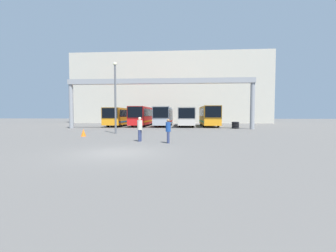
# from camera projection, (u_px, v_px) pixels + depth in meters

# --- Properties ---
(ground_plane) EXTENTS (200.00, 200.00, 0.00)m
(ground_plane) POSITION_uv_depth(u_px,v_px,m) (117.00, 153.00, 11.65)
(ground_plane) COLOR #514F4C
(building_backdrop) EXTENTS (47.37, 12.00, 16.55)m
(building_backdrop) POSITION_uv_depth(u_px,v_px,m) (171.00, 90.00, 57.54)
(building_backdrop) COLOR #B7B2A3
(building_backdrop) RESTS_ON ground
(overhead_gantry) EXTENTS (26.02, 0.80, 6.96)m
(overhead_gantry) POSITION_uv_depth(u_px,v_px,m) (159.00, 87.00, 31.16)
(overhead_gantry) COLOR gray
(overhead_gantry) RESTS_ON ground
(bus_slot_0) EXTENTS (2.63, 11.03, 3.07)m
(bus_slot_0) POSITION_uv_depth(u_px,v_px,m) (120.00, 116.00, 39.14)
(bus_slot_0) COLOR orange
(bus_slot_0) RESTS_ON ground
(bus_slot_1) EXTENTS (2.46, 12.35, 3.25)m
(bus_slot_1) POSITION_uv_depth(u_px,v_px,m) (143.00, 115.00, 39.52)
(bus_slot_1) COLOR red
(bus_slot_1) RESTS_ON ground
(bus_slot_2) EXTENTS (2.51, 11.05, 3.18)m
(bus_slot_2) POSITION_uv_depth(u_px,v_px,m) (164.00, 115.00, 38.60)
(bus_slot_2) COLOR #999EA5
(bus_slot_2) RESTS_ON ground
(bus_slot_3) EXTENTS (2.61, 12.45, 3.05)m
(bus_slot_3) POSITION_uv_depth(u_px,v_px,m) (186.00, 116.00, 39.03)
(bus_slot_3) COLOR beige
(bus_slot_3) RESTS_ON ground
(bus_slot_4) EXTENTS (2.56, 10.57, 3.32)m
(bus_slot_4) POSITION_uv_depth(u_px,v_px,m) (209.00, 115.00, 37.82)
(bus_slot_4) COLOR orange
(bus_slot_4) RESTS_ON ground
(pedestrian_near_left) EXTENTS (0.37, 0.37, 1.80)m
(pedestrian_near_left) POSITION_uv_depth(u_px,v_px,m) (140.00, 128.00, 16.53)
(pedestrian_near_left) COLOR navy
(pedestrian_near_left) RESTS_ON ground
(pedestrian_near_center) EXTENTS (0.35, 0.35, 1.68)m
(pedestrian_near_center) POSITION_uv_depth(u_px,v_px,m) (168.00, 130.00, 15.52)
(pedestrian_near_center) COLOR navy
(pedestrian_near_center) RESTS_ON ground
(traffic_cone) EXTENTS (0.45, 0.45, 0.67)m
(traffic_cone) POSITION_uv_depth(u_px,v_px,m) (83.00, 133.00, 20.37)
(traffic_cone) COLOR orange
(traffic_cone) RESTS_ON ground
(tire_stack) EXTENTS (1.04, 1.04, 0.96)m
(tire_stack) POSITION_uv_depth(u_px,v_px,m) (235.00, 125.00, 31.91)
(tire_stack) COLOR black
(tire_stack) RESTS_ON ground
(lamp_post) EXTENTS (0.36, 0.36, 7.39)m
(lamp_post) POSITION_uv_depth(u_px,v_px,m) (115.00, 95.00, 23.29)
(lamp_post) COLOR #595B60
(lamp_post) RESTS_ON ground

